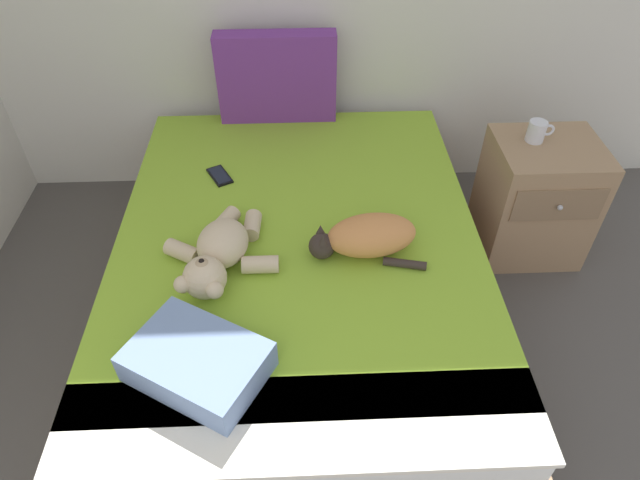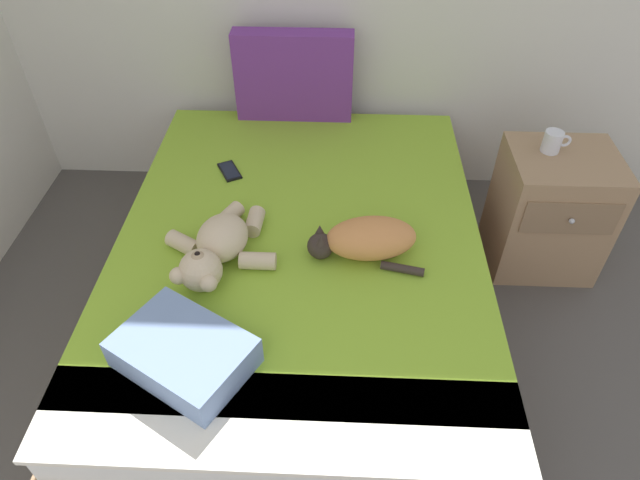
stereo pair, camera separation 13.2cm
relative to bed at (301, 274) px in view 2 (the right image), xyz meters
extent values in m
cube|color=#9E7A56|center=(0.00, 0.00, -0.09)|extent=(1.49, 1.95, 0.30)
cube|color=white|center=(0.00, 0.00, 0.14)|extent=(1.45, 1.89, 0.16)
cube|color=#8CB72D|center=(0.00, 0.06, 0.23)|extent=(1.43, 1.75, 0.02)
cube|color=silver|center=(0.00, -0.81, 0.23)|extent=(1.43, 0.31, 0.02)
cube|color=#72338C|center=(-0.09, 0.90, 0.46)|extent=(0.58, 0.11, 0.44)
ellipsoid|color=#D18447|center=(0.28, -0.11, 0.32)|extent=(0.36, 0.23, 0.15)
sphere|color=#332823|center=(0.09, -0.13, 0.29)|extent=(0.10, 0.10, 0.10)
cone|color=#332823|center=(0.09, -0.16, 0.35)|extent=(0.04, 0.04, 0.04)
cone|color=#332823|center=(0.08, -0.10, 0.35)|extent=(0.04, 0.04, 0.04)
cylinder|color=#332823|center=(0.39, -0.20, 0.26)|extent=(0.16, 0.07, 0.03)
ellipsoid|color=#332823|center=(0.18, -0.08, 0.26)|extent=(0.11, 0.07, 0.04)
ellipsoid|color=beige|center=(-0.28, -0.13, 0.32)|extent=(0.24, 0.27, 0.15)
sphere|color=beige|center=(-0.32, -0.30, 0.32)|extent=(0.15, 0.15, 0.15)
sphere|color=tan|center=(-0.32, -0.30, 0.37)|extent=(0.06, 0.06, 0.06)
sphere|color=black|center=(-0.32, -0.30, 0.40)|extent=(0.02, 0.02, 0.02)
sphere|color=beige|center=(-0.28, -0.37, 0.33)|extent=(0.06, 0.06, 0.06)
sphere|color=beige|center=(-0.39, -0.34, 0.33)|extent=(0.06, 0.06, 0.06)
cylinder|color=beige|center=(-0.14, -0.20, 0.27)|extent=(0.13, 0.07, 0.07)
cylinder|color=beige|center=(-0.18, 0.02, 0.27)|extent=(0.07, 0.13, 0.07)
cylinder|color=beige|center=(-0.43, -0.12, 0.27)|extent=(0.15, 0.12, 0.07)
cylinder|color=beige|center=(-0.29, 0.05, 0.27)|extent=(0.11, 0.14, 0.07)
cube|color=black|center=(-0.35, 0.39, 0.25)|extent=(0.13, 0.16, 0.01)
cube|color=black|center=(-0.35, 0.39, 0.25)|extent=(0.11, 0.14, 0.00)
cube|color=#728CB7|center=(-0.31, -0.63, 0.30)|extent=(0.49, 0.44, 0.11)
cube|color=#9E7A56|center=(1.14, 0.40, 0.06)|extent=(0.47, 0.41, 0.60)
cube|color=#866849|center=(1.14, 0.19, 0.19)|extent=(0.40, 0.01, 0.17)
sphere|color=#B2B2B7|center=(1.14, 0.17, 0.19)|extent=(0.02, 0.02, 0.02)
cylinder|color=silver|center=(1.07, 0.45, 0.41)|extent=(0.08, 0.08, 0.09)
torus|color=silver|center=(1.12, 0.45, 0.41)|extent=(0.06, 0.01, 0.06)
camera|label=1|loc=(0.02, -1.62, 1.70)|focal=30.82mm
camera|label=2|loc=(0.15, -1.62, 1.70)|focal=30.82mm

